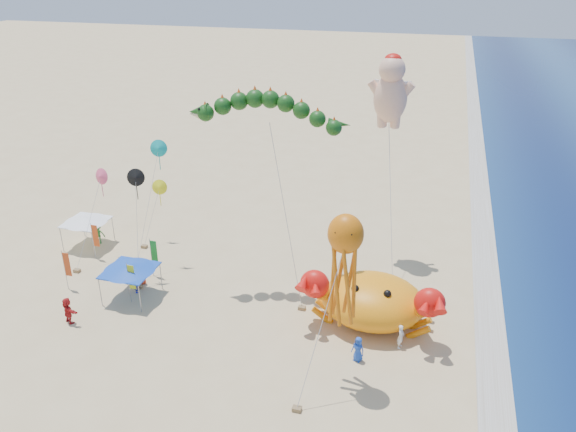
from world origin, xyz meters
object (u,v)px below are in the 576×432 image
object	(u,v)px
crab_inflatable	(373,300)
dragon_kite	(267,115)
octopus_kite	(344,261)
cherub_kite	(391,89)
canopy_blue	(129,268)
canopy_white	(86,220)

from	to	relation	value
crab_inflatable	dragon_kite	bearing A→B (deg)	160.66
dragon_kite	octopus_kite	distance (m)	12.34
crab_inflatable	cherub_kite	bearing A→B (deg)	94.63
crab_inflatable	dragon_kite	world-z (taller)	dragon_kite
dragon_kite	canopy_blue	bearing A→B (deg)	-153.96
octopus_kite	canopy_blue	distance (m)	17.46
dragon_kite	canopy_blue	size ratio (longest dim) A/B	3.85
dragon_kite	cherub_kite	xyz separation A→B (m)	(7.25, 7.34, 0.61)
crab_inflatable	canopy_blue	size ratio (longest dim) A/B	2.52
octopus_kite	canopy_blue	xyz separation A→B (m)	(-16.05, 4.31, -5.36)
crab_inflatable	cherub_kite	size ratio (longest dim) A/B	0.57
cherub_kite	canopy_blue	world-z (taller)	cherub_kite
canopy_white	dragon_kite	bearing A→B (deg)	-5.93
canopy_blue	canopy_white	world-z (taller)	same
cherub_kite	canopy_white	size ratio (longest dim) A/B	4.54
octopus_kite	canopy_white	size ratio (longest dim) A/B	2.95
dragon_kite	canopy_blue	xyz separation A→B (m)	(-9.04, -4.41, -10.56)
canopy_white	canopy_blue	bearing A→B (deg)	-38.66
octopus_kite	crab_inflatable	bearing A→B (deg)	79.76
cherub_kite	canopy_blue	size ratio (longest dim) A/B	4.40
dragon_kite	cherub_kite	distance (m)	10.34
crab_inflatable	cherub_kite	world-z (taller)	cherub_kite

